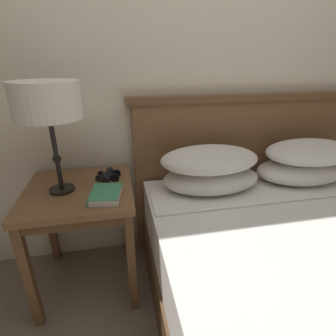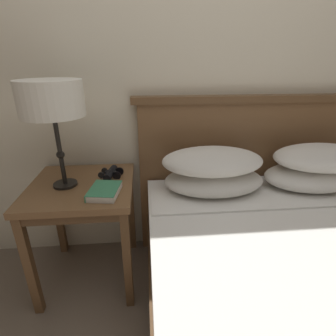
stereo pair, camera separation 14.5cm
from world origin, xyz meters
TOP-DOWN VIEW (x-y plane):
  - wall_back at (0.00, 0.91)m, footprint 8.00×0.06m
  - nightstand at (-0.64, 0.58)m, footprint 0.58×0.58m
  - bed at (0.46, 0.05)m, footprint 1.61×1.84m
  - table_lamp at (-0.72, 0.57)m, footprint 0.32×0.32m
  - book_on_nightstand at (-0.49, 0.44)m, footprint 0.17×0.21m
  - binoculars_pair at (-0.48, 0.66)m, footprint 0.15×0.16m

SIDE VIEW (x-z plane):
  - bed at x=0.46m, z-range -0.22..0.89m
  - nightstand at x=-0.64m, z-range 0.24..0.91m
  - book_on_nightstand at x=-0.49m, z-range 0.67..0.71m
  - binoculars_pair at x=-0.48m, z-range 0.67..0.72m
  - table_lamp at x=-0.72m, z-range 0.85..1.42m
  - wall_back at x=0.00m, z-range 0.00..2.60m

